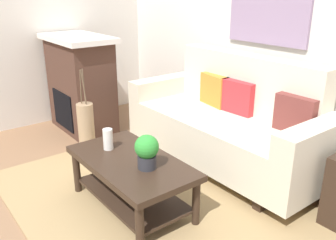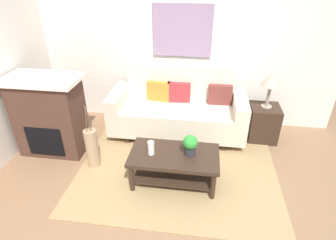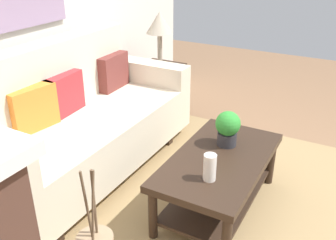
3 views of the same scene
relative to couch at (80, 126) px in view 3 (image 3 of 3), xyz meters
The scene contains 15 objects.
ground_plane 1.56m from the couch, 85.98° to the right, with size 8.83×8.83×0.00m, color #8C6647.
wall_back 1.07m from the couch, 78.90° to the left, with size 4.83×0.10×2.70m, color silver.
area_rug 1.09m from the couch, 83.98° to the right, with size 2.66×1.98×0.01m, color #A38456.
couch is the anchor object (origin of this frame).
throw_pillow_orange 0.43m from the couch, 158.62° to the left, with size 0.36×0.12×0.32m, color orange.
throw_pillow_crimson 0.28m from the couch, 90.00° to the left, with size 0.36×0.12×0.32m, color red.
throw_pillow_maroon 0.70m from the couch, 11.08° to the left, with size 0.36×0.12×0.32m, color brown.
coffee_table 1.18m from the couch, 85.89° to the right, with size 1.10×0.60×0.43m.
tabletop_vase 1.23m from the couch, 99.24° to the right, with size 0.08×0.08×0.18m, color white.
potted_plant_tabletop 1.19m from the couch, 76.64° to the right, with size 0.18×0.18×0.26m.
side_table 1.36m from the couch, ahead, with size 0.44×0.44×0.56m, color #332319.
table_lamp 1.46m from the couch, ahead, with size 0.28×0.28×0.57m.
floor_vase_branch_a 1.48m from the couch, 135.71° to the right, with size 0.01×0.01×0.36m, color brown.
floor_vase_branch_b 1.49m from the couch, 137.02° to the right, with size 0.01×0.01×0.36m, color brown.
floor_vase_branch_c 1.51m from the couch, 136.03° to the right, with size 0.01×0.01×0.36m, color brown.
Camera 3 is at (-2.16, -0.44, 1.78)m, focal length 40.59 mm.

